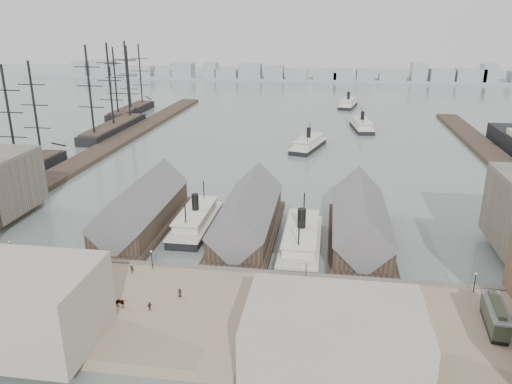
% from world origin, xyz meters
% --- Properties ---
extents(ground, '(900.00, 900.00, 0.00)m').
position_xyz_m(ground, '(0.00, 0.00, 0.00)').
color(ground, slate).
rests_on(ground, ground).
extents(quay, '(180.00, 30.00, 2.00)m').
position_xyz_m(quay, '(0.00, -20.00, 1.00)').
color(quay, '#826E57').
rests_on(quay, ground).
extents(seawall, '(180.00, 1.20, 2.30)m').
position_xyz_m(seawall, '(0.00, -5.20, 1.15)').
color(seawall, '#59544C').
rests_on(seawall, ground).
extents(west_wharf, '(10.00, 220.00, 1.60)m').
position_xyz_m(west_wharf, '(-68.00, 100.00, 0.80)').
color(west_wharf, '#2D231C').
rests_on(west_wharf, ground).
extents(east_wharf, '(10.00, 180.00, 1.60)m').
position_xyz_m(east_wharf, '(78.00, 90.00, 0.80)').
color(east_wharf, '#2D231C').
rests_on(east_wharf, ground).
extents(ferry_shed_west, '(14.00, 42.00, 12.60)m').
position_xyz_m(ferry_shed_west, '(-26.00, 16.88, 4.64)').
color(ferry_shed_west, '#2D231C').
rests_on(ferry_shed_west, ground).
extents(ferry_shed_center, '(14.00, 42.00, 12.60)m').
position_xyz_m(ferry_shed_center, '(0.00, 16.88, 4.64)').
color(ferry_shed_center, '#2D231C').
rests_on(ferry_shed_center, ground).
extents(ferry_shed_east, '(14.00, 42.00, 12.60)m').
position_xyz_m(ferry_shed_east, '(26.00, 16.88, 4.64)').
color(ferry_shed_east, '#2D231C').
rests_on(ferry_shed_east, ground).
extents(street_bldg_center, '(24.00, 16.00, 10.00)m').
position_xyz_m(street_bldg_center, '(20.00, -32.00, 7.00)').
color(street_bldg_center, gray).
rests_on(street_bldg_center, quay).
extents(lamp_post_far_w, '(0.44, 0.44, 3.92)m').
position_xyz_m(lamp_post_far_w, '(-45.00, -7.00, 4.71)').
color(lamp_post_far_w, black).
rests_on(lamp_post_far_w, quay).
extents(lamp_post_near_w, '(0.44, 0.44, 3.92)m').
position_xyz_m(lamp_post_near_w, '(-15.00, -7.00, 4.71)').
color(lamp_post_near_w, black).
rests_on(lamp_post_near_w, quay).
extents(lamp_post_near_e, '(0.44, 0.44, 3.92)m').
position_xyz_m(lamp_post_near_e, '(15.00, -7.00, 4.71)').
color(lamp_post_near_e, black).
rests_on(lamp_post_near_e, quay).
extents(lamp_post_far_e, '(0.44, 0.44, 3.92)m').
position_xyz_m(lamp_post_far_e, '(45.00, -7.00, 4.71)').
color(lamp_post_far_e, black).
rests_on(lamp_post_far_e, quay).
extents(far_shore, '(500.00, 40.00, 15.72)m').
position_xyz_m(far_shore, '(-2.07, 334.14, 3.91)').
color(far_shore, gray).
rests_on(far_shore, ground).
extents(ferry_docked_west, '(7.84, 26.15, 9.34)m').
position_xyz_m(ferry_docked_west, '(-13.00, 18.27, 2.19)').
color(ferry_docked_west, black).
rests_on(ferry_docked_west, ground).
extents(ferry_docked_east, '(8.50, 28.32, 10.12)m').
position_xyz_m(ferry_docked_east, '(13.00, 10.33, 2.37)').
color(ferry_docked_east, black).
rests_on(ferry_docked_east, ground).
extents(ferry_open_near, '(14.17, 26.50, 9.07)m').
position_xyz_m(ferry_open_near, '(10.08, 101.22, 2.12)').
color(ferry_open_near, black).
rests_on(ferry_open_near, ground).
extents(ferry_open_mid, '(10.86, 26.11, 9.05)m').
position_xyz_m(ferry_open_mid, '(32.68, 141.04, 2.12)').
color(ferry_open_mid, black).
rests_on(ferry_open_mid, ground).
extents(ferry_open_far, '(12.44, 26.93, 9.27)m').
position_xyz_m(ferry_open_far, '(27.87, 203.65, 2.17)').
color(ferry_open_far, black).
rests_on(ferry_open_far, ground).
extents(sailing_ship_near, '(8.67, 59.72, 35.64)m').
position_xyz_m(sailing_ship_near, '(-79.95, 42.41, 2.62)').
color(sailing_ship_near, black).
rests_on(sailing_ship_near, ground).
extents(sailing_ship_mid, '(9.48, 54.77, 38.97)m').
position_xyz_m(sailing_ship_mid, '(-77.48, 117.77, 2.79)').
color(sailing_ship_mid, black).
rests_on(sailing_ship_mid, ground).
extents(sailing_ship_far, '(8.65, 48.08, 35.58)m').
position_xyz_m(sailing_ship_far, '(-87.61, 163.10, 2.57)').
color(sailing_ship_far, black).
rests_on(sailing_ship_far, ground).
extents(tram, '(3.68, 10.88, 3.80)m').
position_xyz_m(tram, '(45.35, -17.82, 3.95)').
color(tram, black).
rests_on(tram, quay).
extents(horse_cart_left, '(4.74, 3.43, 1.61)m').
position_xyz_m(horse_cart_left, '(-32.69, -11.98, 2.82)').
color(horse_cart_left, black).
rests_on(horse_cart_left, quay).
extents(horse_cart_center, '(5.07, 2.31, 1.72)m').
position_xyz_m(horse_cart_center, '(-16.33, -21.36, 2.86)').
color(horse_cart_center, black).
rests_on(horse_cart_center, quay).
extents(horse_cart_right, '(4.85, 2.97, 1.63)m').
position_xyz_m(horse_cart_right, '(24.68, -21.73, 2.82)').
color(horse_cart_right, black).
rests_on(horse_cart_right, quay).
extents(pedestrian_2, '(1.20, 0.91, 1.64)m').
position_xyz_m(pedestrian_2, '(-18.31, -9.32, 2.82)').
color(pedestrian_2, black).
rests_on(pedestrian_2, quay).
extents(pedestrian_3, '(0.92, 0.93, 1.58)m').
position_xyz_m(pedestrian_3, '(-10.35, -21.32, 2.79)').
color(pedestrian_3, black).
rests_on(pedestrian_3, quay).
extents(pedestrian_4, '(0.90, 0.93, 1.61)m').
position_xyz_m(pedestrian_4, '(-6.61, -16.41, 2.81)').
color(pedestrian_4, black).
rests_on(pedestrian_4, quay).
extents(pedestrian_5, '(0.47, 0.63, 1.70)m').
position_xyz_m(pedestrian_5, '(12.81, -21.73, 2.85)').
color(pedestrian_5, black).
rests_on(pedestrian_5, quay).
extents(pedestrian_6, '(0.91, 0.73, 1.79)m').
position_xyz_m(pedestrian_6, '(19.17, -10.15, 2.90)').
color(pedestrian_6, black).
rests_on(pedestrian_6, quay).
extents(pedestrian_7, '(1.10, 1.29, 1.73)m').
position_xyz_m(pedestrian_7, '(26.23, -20.75, 2.87)').
color(pedestrian_7, black).
rests_on(pedestrian_7, quay).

